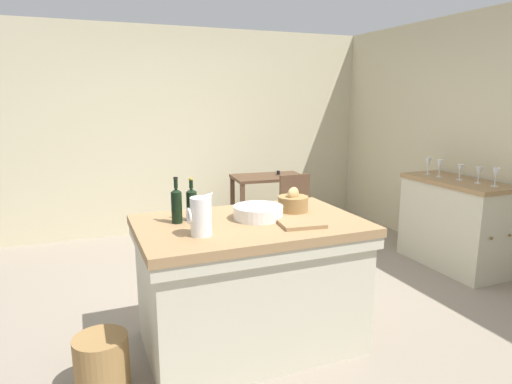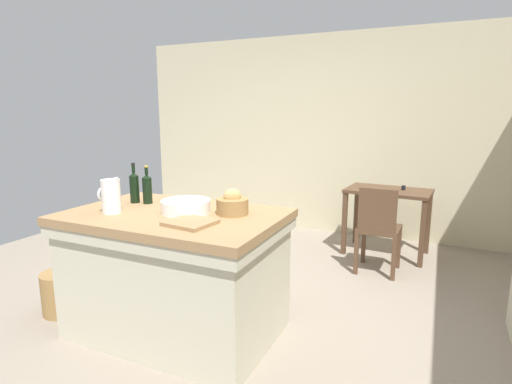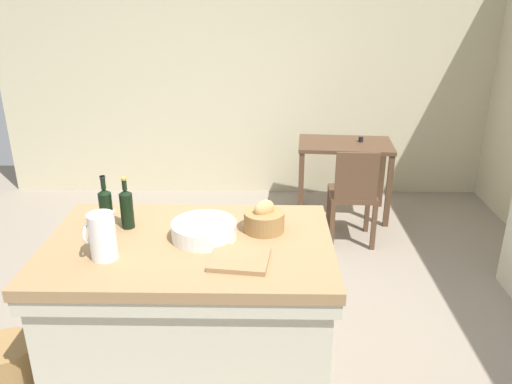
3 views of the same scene
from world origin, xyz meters
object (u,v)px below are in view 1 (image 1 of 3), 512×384
object	(u,v)px
wine_glass_left	(479,172)
wine_glass_far_left	(496,174)
writing_desk	(269,185)
wine_glass_right	(440,165)
wine_bottle_dark	(192,203)
wicker_hamper	(102,363)
side_cabinet	(453,223)
wash_bowl	(258,212)
cutting_board	(300,223)
pitcher	(201,216)
island_table	(250,279)
wooden_chair	(290,208)
wine_bottle_amber	(177,205)
wine_glass_far_right	(428,163)
wine_glass_middle	(460,169)
bread_basket	(293,202)

from	to	relation	value
wine_glass_left	wine_glass_far_left	bearing A→B (deg)	-86.47
writing_desk	wine_glass_right	size ratio (longest dim) A/B	5.09
wine_bottle_dark	wicker_hamper	size ratio (longest dim) A/B	0.87
side_cabinet	wash_bowl	distance (m)	2.53
writing_desk	wine_glass_left	world-z (taller)	wine_glass_left
cutting_board	pitcher	bearing A→B (deg)	178.15
island_table	wooden_chair	distance (m)	2.12
wine_bottle_amber	wine_glass_far_left	bearing A→B (deg)	1.58
wash_bowl	wine_glass_far_right	world-z (taller)	wine_glass_far_right
wine_glass_far_left	wine_glass_left	size ratio (longest dim) A/B	1.11
island_table	side_cabinet	bearing A→B (deg)	13.82
wine_glass_left	wine_glass_right	world-z (taller)	wine_glass_right
pitcher	wine_bottle_amber	world-z (taller)	wine_bottle_amber
wine_bottle_dark	wine_bottle_amber	distance (m)	0.11
writing_desk	wine_glass_middle	world-z (taller)	wine_glass_middle
wash_bowl	wine_glass_left	bearing A→B (deg)	8.48
pitcher	wicker_hamper	xyz separation A→B (m)	(-0.63, 0.04, -0.86)
wooden_chair	wicker_hamper	xyz separation A→B (m)	(-2.20, -1.91, -0.31)
wine_glass_far_left	wine_glass_right	bearing A→B (deg)	100.61
wash_bowl	bread_basket	bearing A→B (deg)	17.24
side_cabinet	wine_glass_left	distance (m)	0.60
side_cabinet	wicker_hamper	size ratio (longest dim) A/B	3.33
wine_bottle_dark	wicker_hamper	distance (m)	1.13
bread_basket	side_cabinet	bearing A→B (deg)	12.73
wine_glass_far_left	wine_glass_far_right	bearing A→B (deg)	97.62
writing_desk	bread_basket	distance (m)	2.41
wine_bottle_dark	cutting_board	bearing A→B (deg)	-30.11
pitcher	writing_desk	bearing A→B (deg)	58.52
side_cabinet	writing_desk	xyz separation A→B (m)	(-1.31, 1.78, 0.17)
wine_bottle_amber	wash_bowl	bearing A→B (deg)	-10.74
writing_desk	wicker_hamper	xyz separation A→B (m)	(-2.20, -2.54, -0.46)
wash_bowl	wine_glass_far_left	world-z (taller)	wine_glass_far_left
side_cabinet	wine_bottle_dark	distance (m)	2.95
cutting_board	wine_bottle_dark	world-z (taller)	wine_bottle_dark
bread_basket	wine_glass_right	xyz separation A→B (m)	(2.04, 0.67, 0.07)
wine_bottle_dark	wine_glass_far_left	bearing A→B (deg)	1.22
wash_bowl	wine_bottle_dark	world-z (taller)	wine_bottle_dark
writing_desk	wine_glass_left	xyz separation A→B (m)	(1.35, -1.98, 0.40)
wine_glass_far_left	wine_glass_far_right	distance (m)	0.77
wash_bowl	wine_bottle_dark	distance (m)	0.46
wine_glass_right	wash_bowl	bearing A→B (deg)	-161.90
pitcher	wash_bowl	xyz separation A→B (m)	(0.47, 0.23, -0.08)
island_table	cutting_board	bearing A→B (deg)	-36.28
wine_bottle_dark	wine_bottle_amber	xyz separation A→B (m)	(-0.11, -0.02, 0.01)
bread_basket	cutting_board	distance (m)	0.37
wine_glass_right	wine_glass_left	bearing A→B (deg)	-76.33
wine_bottle_dark	wine_glass_left	distance (m)	2.91
wine_bottle_amber	wicker_hamper	distance (m)	1.07
wash_bowl	bread_basket	world-z (taller)	bread_basket
cutting_board	wine_glass_middle	distance (m)	2.38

